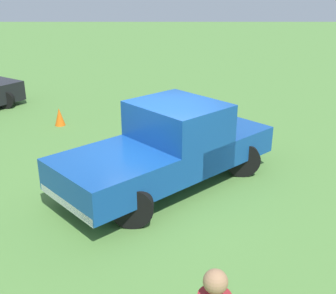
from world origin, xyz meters
name	(u,v)px	position (x,y,z in m)	size (l,w,h in m)	color
ground_plane	(159,188)	(0.00, 0.00, 0.00)	(80.00, 80.00, 0.00)	#54843D
pickup_truck	(172,144)	(0.30, 0.25, 0.94)	(4.95, 4.75, 1.81)	black
traffic_cone	(60,117)	(-3.15, 4.27, 0.28)	(0.32, 0.32, 0.55)	orange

